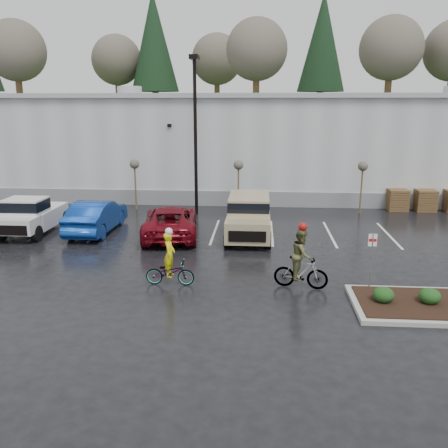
# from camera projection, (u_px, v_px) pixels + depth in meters

# --- Properties ---
(ground) EXTENTS (120.00, 120.00, 0.00)m
(ground) POSITION_uv_depth(u_px,v_px,m) (262.00, 291.00, 17.10)
(ground) COLOR black
(ground) RESTS_ON ground
(warehouse) EXTENTS (60.50, 15.50, 7.20)m
(warehouse) POSITION_uv_depth(u_px,v_px,m) (263.00, 141.00, 37.44)
(warehouse) COLOR #ABACB0
(warehouse) RESTS_ON ground
(wooded_ridge) EXTENTS (80.00, 25.00, 6.00)m
(wooded_ridge) POSITION_uv_depth(u_px,v_px,m) (262.00, 132.00, 59.82)
(wooded_ridge) COLOR #283B18
(wooded_ridge) RESTS_ON ground
(lamppost) EXTENTS (0.50, 1.00, 9.22)m
(lamppost) POSITION_uv_depth(u_px,v_px,m) (195.00, 119.00, 27.58)
(lamppost) COLOR black
(lamppost) RESTS_ON ground
(sapling_west) EXTENTS (0.60, 0.60, 3.20)m
(sapling_west) POSITION_uv_depth(u_px,v_px,m) (135.00, 167.00, 29.57)
(sapling_west) COLOR #472E1C
(sapling_west) RESTS_ON ground
(sapling_mid) EXTENTS (0.60, 0.60, 3.20)m
(sapling_mid) POSITION_uv_depth(u_px,v_px,m) (238.00, 168.00, 29.09)
(sapling_mid) COLOR #472E1C
(sapling_mid) RESTS_ON ground
(sapling_east) EXTENTS (0.60, 0.60, 3.20)m
(sapling_east) POSITION_uv_depth(u_px,v_px,m) (363.00, 169.00, 28.54)
(sapling_east) COLOR #472E1C
(sapling_east) RESTS_ON ground
(pallet_stack_a) EXTENTS (1.20, 1.20, 1.35)m
(pallet_stack_a) POSITION_uv_depth(u_px,v_px,m) (397.00, 200.00, 29.83)
(pallet_stack_a) COLOR #472E1C
(pallet_stack_a) RESTS_ON ground
(pallet_stack_b) EXTENTS (1.20, 1.20, 1.35)m
(pallet_stack_b) POSITION_uv_depth(u_px,v_px,m) (425.00, 200.00, 29.70)
(pallet_stack_b) COLOR #472E1C
(pallet_stack_b) RESTS_ON ground
(shrub_a) EXTENTS (0.70, 0.70, 0.52)m
(shrub_a) POSITION_uv_depth(u_px,v_px,m) (383.00, 295.00, 15.73)
(shrub_a) COLOR #173512
(shrub_a) RESTS_ON curb_island
(shrub_b) EXTENTS (0.70, 0.70, 0.52)m
(shrub_b) POSITION_uv_depth(u_px,v_px,m) (430.00, 296.00, 15.62)
(shrub_b) COLOR #173512
(shrub_b) RESTS_ON curb_island
(fire_lane_sign) EXTENTS (0.30, 0.05, 2.20)m
(fire_lane_sign) POSITION_uv_depth(u_px,v_px,m) (371.00, 255.00, 16.66)
(fire_lane_sign) COLOR gray
(fire_lane_sign) RESTS_ON ground
(pickup_white) EXTENTS (2.10, 5.20, 1.96)m
(pickup_white) POSITION_uv_depth(u_px,v_px,m) (35.00, 213.00, 24.81)
(pickup_white) COLOR silver
(pickup_white) RESTS_ON ground
(car_blue) EXTENTS (1.86, 5.20, 1.71)m
(car_blue) POSITION_uv_depth(u_px,v_px,m) (97.00, 216.00, 24.78)
(car_blue) COLOR navy
(car_blue) RESTS_ON ground
(car_red) EXTENTS (3.35, 5.94, 1.57)m
(car_red) POSITION_uv_depth(u_px,v_px,m) (170.00, 221.00, 23.98)
(car_red) COLOR maroon
(car_red) RESTS_ON ground
(suv_tan) EXTENTS (2.20, 5.10, 2.06)m
(suv_tan) POSITION_uv_depth(u_px,v_px,m) (249.00, 217.00, 23.72)
(suv_tan) COLOR tan
(suv_tan) RESTS_ON ground
(cyclist_hivis) EXTENTS (1.82, 0.65, 2.20)m
(cyclist_hivis) POSITION_uv_depth(u_px,v_px,m) (170.00, 267.00, 17.56)
(cyclist_hivis) COLOR #3F3F44
(cyclist_hivis) RESTS_ON ground
(cyclist_olive) EXTENTS (1.97, 0.98, 2.47)m
(cyclist_olive) POSITION_uv_depth(u_px,v_px,m) (301.00, 265.00, 17.20)
(cyclist_olive) COLOR #3F3F44
(cyclist_olive) RESTS_ON ground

